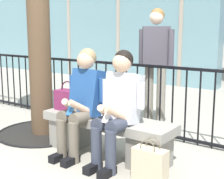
{
  "coord_description": "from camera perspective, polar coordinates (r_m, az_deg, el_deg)",
  "views": [
    {
      "loc": [
        2.17,
        -2.86,
        1.42
      ],
      "look_at": [
        0.0,
        0.1,
        0.75
      ],
      "focal_mm": 53.05,
      "sensor_mm": 36.0,
      "label": 1
    }
  ],
  "objects": [
    {
      "name": "ground_plane",
      "position": [
        3.86,
        -0.9,
        -11.25
      ],
      "size": [
        60.0,
        60.0,
        0.0
      ],
      "primitive_type": "plane",
      "color": "#A8A091"
    },
    {
      "name": "stone_bench",
      "position": [
        3.76,
        -0.91,
        -7.41
      ],
      "size": [
        1.6,
        0.44,
        0.45
      ],
      "color": "gray",
      "rests_on": "ground"
    },
    {
      "name": "seated_person_with_phone",
      "position": [
        3.72,
        -5.13,
        -1.62
      ],
      "size": [
        0.52,
        0.66,
        1.21
      ],
      "color": "#6B6051",
      "rests_on": "ground"
    },
    {
      "name": "seated_person_companion",
      "position": [
        3.42,
        1.04,
        -2.64
      ],
      "size": [
        0.52,
        0.66,
        1.21
      ],
      "color": "#383D4C",
      "rests_on": "ground"
    },
    {
      "name": "handbag_on_bench",
      "position": [
        4.04,
        -7.58,
        -1.74
      ],
      "size": [
        0.31,
        0.17,
        0.36
      ],
      "color": "#7A234C",
      "rests_on": "stone_bench"
    },
    {
      "name": "shopping_bag",
      "position": [
        3.19,
        6.55,
        -12.79
      ],
      "size": [
        0.33,
        0.15,
        0.43
      ],
      "color": "beige",
      "rests_on": "ground"
    },
    {
      "name": "bystander_at_railing",
      "position": [
        4.78,
        7.54,
        5.25
      ],
      "size": [
        0.55,
        0.4,
        1.71
      ],
      "color": "gray",
      "rests_on": "ground"
    },
    {
      "name": "plaza_railing",
      "position": [
        4.45,
        6.27,
        -1.75
      ],
      "size": [
        8.57,
        0.04,
        0.96
      ],
      "color": "black",
      "rests_on": "ground"
    }
  ]
}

